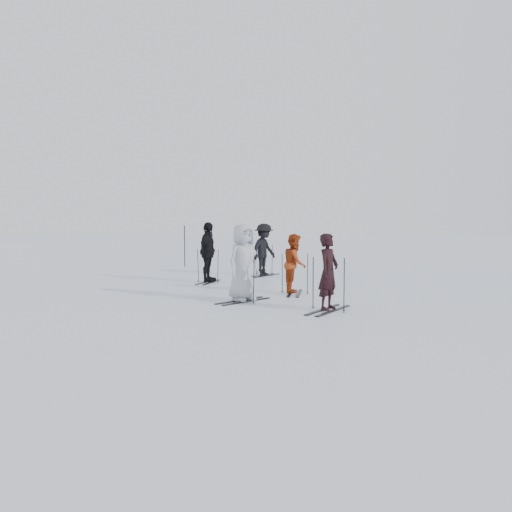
{
  "coord_description": "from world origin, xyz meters",
  "views": [
    {
      "loc": [
        2.25,
        -14.07,
        2.07
      ],
      "look_at": [
        0.0,
        1.0,
        1.0
      ],
      "focal_mm": 35.0,
      "sensor_mm": 36.0,
      "label": 1
    }
  ],
  "objects_px": {
    "skier_grey": "(243,263)",
    "skier_uphill_far": "(264,250)",
    "skier_red": "(295,264)",
    "piste_marker": "(185,246)",
    "skier_near_dark": "(328,273)",
    "skier_uphill_left": "(208,253)"
  },
  "relations": [
    {
      "from": "skier_near_dark",
      "to": "piste_marker",
      "type": "distance_m",
      "value": 12.28
    },
    {
      "from": "skier_grey",
      "to": "skier_near_dark",
      "type": "bearing_deg",
      "value": -79.83
    },
    {
      "from": "skier_red",
      "to": "skier_uphill_left",
      "type": "height_order",
      "value": "skier_uphill_left"
    },
    {
      "from": "skier_grey",
      "to": "skier_uphill_left",
      "type": "height_order",
      "value": "skier_uphill_left"
    },
    {
      "from": "skier_red",
      "to": "skier_uphill_far",
      "type": "xyz_separation_m",
      "value": [
        -1.48,
        4.49,
        0.14
      ]
    },
    {
      "from": "piste_marker",
      "to": "skier_uphill_far",
      "type": "bearing_deg",
      "value": -38.89
    },
    {
      "from": "skier_grey",
      "to": "skier_uphill_far",
      "type": "xyz_separation_m",
      "value": [
        -0.27,
        6.08,
        -0.01
      ]
    },
    {
      "from": "skier_grey",
      "to": "piste_marker",
      "type": "height_order",
      "value": "skier_grey"
    },
    {
      "from": "skier_red",
      "to": "skier_grey",
      "type": "xyz_separation_m",
      "value": [
        -1.22,
        -1.59,
        0.15
      ]
    },
    {
      "from": "skier_near_dark",
      "to": "skier_uphill_far",
      "type": "distance_m",
      "value": 7.52
    },
    {
      "from": "skier_near_dark",
      "to": "skier_grey",
      "type": "height_order",
      "value": "skier_grey"
    },
    {
      "from": "skier_grey",
      "to": "skier_uphill_far",
      "type": "distance_m",
      "value": 6.09
    },
    {
      "from": "skier_uphill_left",
      "to": "piste_marker",
      "type": "relative_size",
      "value": 1.07
    },
    {
      "from": "skier_uphill_far",
      "to": "skier_red",
      "type": "bearing_deg",
      "value": -134.2
    },
    {
      "from": "piste_marker",
      "to": "skier_near_dark",
      "type": "bearing_deg",
      "value": -57.92
    },
    {
      "from": "skier_uphill_far",
      "to": "piste_marker",
      "type": "distance_m",
      "value": 5.25
    },
    {
      "from": "skier_red",
      "to": "skier_uphill_far",
      "type": "distance_m",
      "value": 4.73
    },
    {
      "from": "skier_red",
      "to": "skier_uphill_far",
      "type": "bearing_deg",
      "value": 18.45
    },
    {
      "from": "skier_uphill_far",
      "to": "piste_marker",
      "type": "xyz_separation_m",
      "value": [
        -4.08,
        3.29,
        -0.04
      ]
    },
    {
      "from": "skier_grey",
      "to": "skier_uphill_far",
      "type": "height_order",
      "value": "skier_grey"
    },
    {
      "from": "skier_red",
      "to": "skier_uphill_left",
      "type": "distance_m",
      "value": 3.76
    },
    {
      "from": "skier_grey",
      "to": "skier_uphill_far",
      "type": "relative_size",
      "value": 1.01
    }
  ]
}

